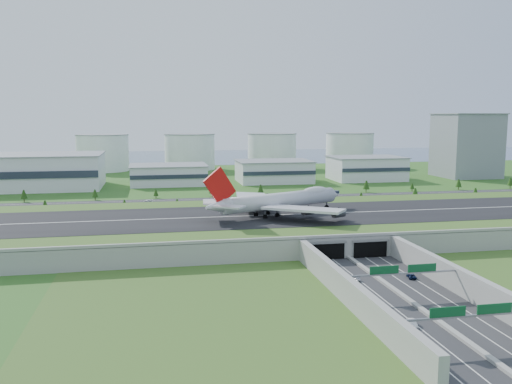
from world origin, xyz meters
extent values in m
plane|color=#26591C|center=(0.00, 0.00, 0.00)|extent=(1200.00, 1200.00, 0.00)
cube|color=gray|center=(0.00, 0.00, 4.00)|extent=(520.00, 100.00, 8.00)
cube|color=#335B1F|center=(0.00, 0.00, 8.08)|extent=(520.00, 100.00, 0.16)
cube|color=black|center=(0.00, 0.00, 8.22)|extent=(520.00, 58.00, 0.12)
cube|color=silver|center=(0.00, 0.00, 8.30)|extent=(520.00, 0.90, 0.02)
cube|color=gray|center=(0.00, -49.40, 8.60)|extent=(520.00, 1.20, 1.20)
cube|color=#28282B|center=(0.00, -110.00, 0.06)|extent=(34.00, 120.00, 0.12)
cube|color=gray|center=(0.00, -110.00, 0.45)|extent=(1.60, 120.00, 0.90)
cube|color=gray|center=(-18.20, -100.00, 4.00)|extent=(2.40, 100.00, 8.00)
cube|color=gray|center=(18.20, -100.00, 4.00)|extent=(2.40, 100.00, 8.00)
cube|color=black|center=(-8.50, -50.20, 3.20)|extent=(13.00, 1.20, 6.00)
cube|color=black|center=(8.50, -50.20, 3.20)|extent=(13.00, 1.20, 6.00)
cylinder|color=gray|center=(-19.00, -95.00, 3.50)|extent=(0.70, 0.70, 7.00)
cylinder|color=gray|center=(19.00, -95.00, 3.50)|extent=(0.70, 0.70, 7.00)
cube|color=gray|center=(0.00, -95.00, 7.20)|extent=(38.00, 0.50, 0.50)
cube|color=#0C4C23|center=(-6.00, -95.10, 8.60)|extent=(9.00, 0.30, 2.40)
cube|color=#0C4C23|center=(6.00, -95.10, 8.60)|extent=(9.00, 0.30, 2.40)
cylinder|color=gray|center=(-19.00, -130.00, 3.50)|extent=(0.70, 0.70, 7.00)
cube|color=gray|center=(0.00, -130.00, 7.20)|extent=(38.00, 0.50, 0.50)
cube|color=#0C4C23|center=(-6.00, -130.10, 8.60)|extent=(9.00, 0.30, 2.40)
cube|color=#0C4C23|center=(6.00, -130.10, 8.60)|extent=(9.00, 0.30, 2.40)
cube|color=#28282B|center=(0.00, 95.00, 0.06)|extent=(560.00, 36.00, 0.12)
cylinder|color=#3D2819|center=(-131.24, 73.00, 1.28)|extent=(0.50, 0.50, 2.57)
cone|color=#1A3B10|center=(-131.24, 73.00, 4.57)|extent=(4.00, 4.00, 5.14)
cylinder|color=#3D2819|center=(-88.44, 73.00, 1.13)|extent=(0.50, 0.50, 2.27)
cone|color=#1A3B10|center=(-88.44, 73.00, 4.03)|extent=(3.53, 3.53, 4.54)
cylinder|color=#3D2819|center=(-58.74, 73.00, 1.07)|extent=(0.50, 0.50, 2.14)
cone|color=#1A3B10|center=(-58.74, 73.00, 3.81)|extent=(3.33, 3.33, 4.28)
cylinder|color=#3D2819|center=(-18.70, 73.00, 1.02)|extent=(0.50, 0.50, 2.03)
cone|color=#1A3B10|center=(-18.70, 73.00, 3.61)|extent=(3.16, 3.16, 4.06)
cylinder|color=#3D2819|center=(16.84, 73.00, 1.53)|extent=(0.50, 0.50, 3.06)
cone|color=#1A3B10|center=(16.84, 73.00, 5.44)|extent=(4.76, 4.76, 6.12)
cylinder|color=#3D2819|center=(53.97, 73.00, 1.20)|extent=(0.50, 0.50, 2.40)
cone|color=#1A3B10|center=(53.97, 73.00, 4.27)|extent=(3.74, 3.74, 4.80)
cylinder|color=#3D2819|center=(89.98, 73.00, 1.53)|extent=(0.50, 0.50, 3.05)
cone|color=#1A3B10|center=(89.98, 73.00, 5.42)|extent=(4.75, 4.75, 6.10)
cylinder|color=#3D2819|center=(131.87, 73.00, 1.37)|extent=(0.50, 0.50, 2.75)
cone|color=#1A3B10|center=(131.87, 73.00, 4.89)|extent=(4.28, 4.28, 5.50)
cylinder|color=#3D2819|center=(-151.83, 117.00, 1.38)|extent=(0.50, 0.50, 2.76)
cone|color=#1A3B10|center=(-151.83, 117.00, 4.90)|extent=(4.29, 4.29, 5.52)
cylinder|color=#3D2819|center=(-108.92, 117.00, 1.24)|extent=(0.50, 0.50, 2.48)
cone|color=#1A3B10|center=(-108.92, 117.00, 4.41)|extent=(3.86, 3.86, 4.96)
cylinder|color=#3D2819|center=(-70.52, 117.00, 1.06)|extent=(0.50, 0.50, 2.12)
cone|color=#1A3B10|center=(-70.52, 117.00, 3.76)|extent=(3.29, 3.29, 4.23)
cylinder|color=#3D2819|center=(-33.39, 117.00, 1.50)|extent=(0.50, 0.50, 3.00)
cone|color=#1A3B10|center=(-33.39, 117.00, 5.34)|extent=(4.67, 4.67, 6.01)
cylinder|color=#3D2819|center=(-0.58, 117.00, 1.33)|extent=(0.50, 0.50, 2.67)
cone|color=#1A3B10|center=(-0.58, 117.00, 4.74)|extent=(4.15, 4.15, 5.33)
cylinder|color=#3D2819|center=(35.91, 117.00, 1.06)|extent=(0.50, 0.50, 2.12)
cone|color=#1A3B10|center=(35.91, 117.00, 3.76)|extent=(3.29, 3.29, 4.23)
cylinder|color=#3D2819|center=(75.33, 117.00, 1.52)|extent=(0.50, 0.50, 3.04)
cone|color=#1A3B10|center=(75.33, 117.00, 5.40)|extent=(4.73, 4.73, 6.08)
cylinder|color=#3D2819|center=(110.25, 117.00, 1.06)|extent=(0.50, 0.50, 2.13)
cone|color=#1A3B10|center=(110.25, 117.00, 3.79)|extent=(3.31, 3.31, 4.26)
cylinder|color=#3D2819|center=(146.72, 117.00, 1.42)|extent=(0.50, 0.50, 2.84)
cone|color=#1A3B10|center=(146.72, 117.00, 5.05)|extent=(4.42, 4.42, 5.68)
cylinder|color=#3D2819|center=(188.91, 117.00, 1.44)|extent=(0.50, 0.50, 2.88)
cone|color=#1A3B10|center=(188.91, 117.00, 5.13)|extent=(4.49, 4.49, 5.77)
cube|color=silver|center=(-170.00, 185.00, 12.50)|extent=(120.00, 60.00, 25.00)
cube|color=silver|center=(-60.00, 190.00, 7.50)|extent=(58.00, 42.00, 15.00)
cube|color=silver|center=(25.00, 190.00, 8.50)|extent=(58.00, 42.00, 17.00)
cube|color=silver|center=(105.00, 190.00, 9.50)|extent=(58.00, 42.00, 19.00)
cube|color=gray|center=(200.00, 195.00, 27.50)|extent=(46.00, 46.00, 55.00)
cylinder|color=silver|center=(-120.00, 310.00, 17.50)|extent=(50.00, 50.00, 35.00)
cylinder|color=silver|center=(-35.00, 310.00, 17.50)|extent=(50.00, 50.00, 35.00)
cylinder|color=silver|center=(50.00, 310.00, 17.50)|extent=(50.00, 50.00, 35.00)
cylinder|color=silver|center=(135.00, 310.00, 17.50)|extent=(50.00, 50.00, 35.00)
cube|color=#3C5173|center=(0.00, 480.00, 0.03)|extent=(1200.00, 260.00, 0.06)
cylinder|color=silver|center=(-14.66, 0.67, 14.83)|extent=(60.42, 33.11, 7.23)
cone|color=silver|center=(16.09, 14.89, 14.83)|extent=(11.23, 10.35, 7.23)
cone|color=silver|center=(-45.40, -13.55, 15.28)|extent=(13.28, 11.30, 7.23)
ellipsoid|color=silver|center=(4.86, 9.70, 17.43)|extent=(16.35, 11.58, 4.44)
cube|color=silver|center=(-8.65, -17.70, 13.70)|extent=(36.40, 30.85, 1.78)
cube|color=silver|center=(-24.77, 17.14, 13.70)|extent=(18.83, 35.45, 1.78)
cylinder|color=#38383D|center=(-4.08, -9.37, 11.22)|extent=(6.75, 5.54, 3.39)
cylinder|color=#38383D|center=(7.11, -17.87, 11.22)|extent=(6.75, 5.54, 3.39)
cylinder|color=#38383D|center=(-15.46, 15.23, 11.22)|extent=(6.75, 5.54, 3.39)
cylinder|color=#38383D|center=(-14.70, 29.27, 11.22)|extent=(6.75, 5.54, 3.39)
cube|color=silver|center=(-41.29, -19.74, 16.18)|extent=(14.06, 12.69, 0.68)
cube|color=silver|center=(-47.46, -6.42, 16.18)|extent=(7.87, 12.98, 0.68)
cube|color=#BD0E0D|center=(-44.38, -13.08, 23.86)|extent=(15.04, 7.68, 16.93)
cylinder|color=black|center=(11.82, 12.92, 8.90)|extent=(2.15, 0.79, 2.15)
cylinder|color=black|center=(-17.24, -4.51, 8.90)|extent=(2.15, 0.79, 2.15)
cylinder|color=black|center=(-20.27, 2.05, 8.90)|extent=(2.15, 0.79, 2.15)
cylinder|color=black|center=(-23.39, -7.35, 8.90)|extent=(2.15, 0.79, 2.15)
cylinder|color=black|center=(-26.42, -0.79, 8.90)|extent=(2.15, 0.79, 2.15)
imported|color=#ADADB2|center=(-7.40, -77.63, 0.87)|extent=(1.83, 4.44, 1.51)
imported|color=white|center=(-7.72, -116.69, 0.93)|extent=(2.69, 5.18, 1.63)
imported|color=#0A1636|center=(11.37, -78.31, 0.85)|extent=(3.40, 5.61, 1.45)
imported|color=#5B5A60|center=(-131.28, 89.34, 0.91)|extent=(4.98, 3.50, 1.57)
imported|color=black|center=(25.94, 103.68, 0.94)|extent=(5.27, 2.91, 1.65)
imported|color=silver|center=(169.20, 88.92, 0.89)|extent=(5.96, 3.69, 1.54)
imported|color=white|center=(-75.65, 100.91, 0.96)|extent=(5.99, 2.86, 1.68)
camera|label=1|loc=(-72.00, -239.38, 53.42)|focal=38.00mm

